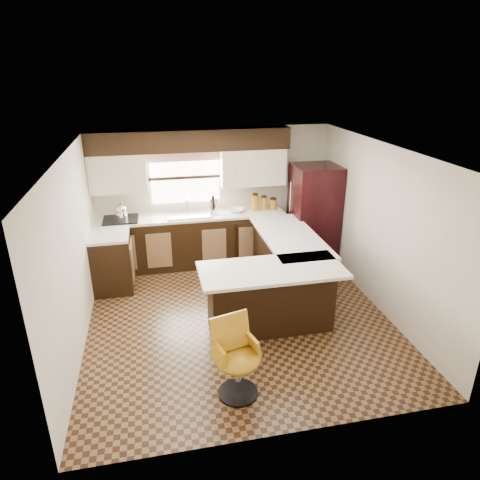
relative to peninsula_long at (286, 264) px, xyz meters
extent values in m
plane|color=#49301A|center=(-0.90, -0.62, -0.45)|extent=(4.40, 4.40, 0.00)
plane|color=silver|center=(-0.90, -0.62, 1.95)|extent=(4.40, 4.40, 0.00)
plane|color=beige|center=(-0.90, 1.58, 0.75)|extent=(4.40, 0.00, 4.40)
plane|color=beige|center=(-0.90, -2.83, 0.75)|extent=(4.40, 0.00, 4.40)
plane|color=beige|center=(-3.00, -0.62, 0.75)|extent=(0.00, 4.40, 4.40)
plane|color=beige|center=(1.20, -0.62, 0.75)|extent=(0.00, 4.40, 4.40)
cube|color=black|center=(-1.35, 1.28, 0.00)|extent=(3.30, 0.60, 0.90)
cube|color=black|center=(-2.70, 0.62, 0.00)|extent=(0.60, 0.70, 0.90)
cube|color=silver|center=(-1.35, 1.28, 0.47)|extent=(3.30, 0.60, 0.04)
cube|color=silver|center=(-2.70, 0.62, 0.47)|extent=(0.60, 0.70, 0.04)
cube|color=black|center=(-1.30, 1.40, 1.77)|extent=(3.40, 0.35, 0.36)
cube|color=beige|center=(-2.52, 1.40, 1.27)|extent=(0.94, 0.35, 0.64)
cube|color=beige|center=(-0.22, 1.40, 1.27)|extent=(1.14, 0.35, 0.64)
cube|color=white|center=(-1.40, 1.56, 1.10)|extent=(1.20, 0.02, 0.90)
cube|color=#D19B93|center=(-1.40, 1.52, 1.49)|extent=(1.30, 0.06, 0.18)
cube|color=#B2B2B7|center=(-1.40, 1.25, 0.51)|extent=(0.75, 0.45, 0.03)
cube|color=black|center=(-0.35, 0.99, -0.02)|extent=(0.58, 0.03, 0.78)
cube|color=black|center=(-2.55, 1.25, 0.51)|extent=(0.58, 0.50, 0.02)
cube|color=black|center=(0.00, 0.00, 0.00)|extent=(0.60, 1.95, 0.90)
cube|color=black|center=(-0.53, -0.97, 0.00)|extent=(1.65, 0.60, 0.90)
cube|color=silver|center=(0.05, 0.00, 0.47)|extent=(0.84, 1.95, 0.04)
cube|color=silver|center=(-0.55, -1.06, 0.47)|extent=(1.89, 0.84, 0.04)
cube|color=black|center=(0.79, 0.93, 0.45)|extent=(0.77, 0.74, 1.80)
cylinder|color=silver|center=(-0.96, 1.28, 0.64)|extent=(0.15, 0.15, 0.29)
imported|color=white|center=(-0.55, 1.28, 0.53)|extent=(0.32, 0.32, 0.06)
cylinder|color=#9F7018|center=(-0.20, 1.30, 0.64)|extent=(0.13, 0.13, 0.29)
cylinder|color=#9F7018|center=(-0.03, 1.30, 0.61)|extent=(0.12, 0.12, 0.23)
cylinder|color=#9F7018|center=(0.14, 1.30, 0.59)|extent=(0.14, 0.14, 0.18)
camera|label=1|loc=(-1.97, -5.85, 2.94)|focal=32.00mm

